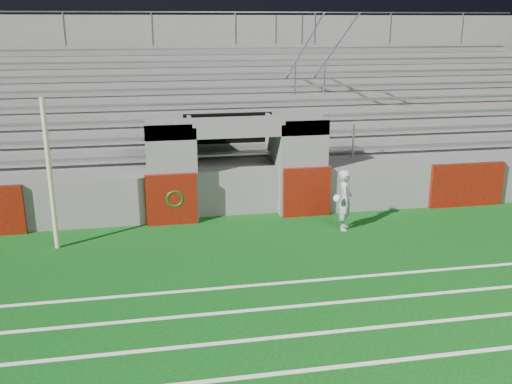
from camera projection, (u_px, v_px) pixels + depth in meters
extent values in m
plane|color=#0B430F|center=(262.00, 264.00, 12.41)|extent=(90.00, 90.00, 0.00)
cylinder|color=beige|center=(50.00, 175.00, 12.81)|extent=(0.11, 0.11, 3.51)
cube|color=white|center=(313.00, 370.00, 8.65)|extent=(28.00, 0.09, 0.01)
cube|color=white|center=(297.00, 335.00, 9.59)|extent=(28.00, 0.09, 0.01)
cube|color=white|center=(283.00, 307.00, 10.53)|extent=(28.00, 0.09, 0.01)
cube|color=white|center=(272.00, 284.00, 11.47)|extent=(28.00, 0.09, 0.01)
cube|color=#615E5C|center=(500.00, 181.00, 16.58)|extent=(10.60, 0.35, 1.25)
cube|color=#615E5C|center=(170.00, 171.00, 15.02)|extent=(1.20, 1.00, 2.60)
cube|color=#615E5C|center=(302.00, 164.00, 15.65)|extent=(1.20, 1.00, 2.60)
cube|color=black|center=(228.00, 155.00, 16.95)|extent=(2.60, 0.20, 2.50)
cube|color=#615E5C|center=(193.00, 166.00, 15.71)|extent=(0.10, 2.20, 2.50)
cube|color=#615E5C|center=(274.00, 162.00, 16.12)|extent=(0.10, 2.20, 2.50)
cube|color=#615E5C|center=(237.00, 127.00, 15.02)|extent=(4.80, 1.00, 0.40)
cube|color=#615E5C|center=(219.00, 144.00, 19.00)|extent=(26.00, 8.00, 0.20)
cube|color=#615E5C|center=(220.00, 162.00, 19.18)|extent=(26.00, 8.00, 1.05)
cube|color=#500F06|center=(172.00, 199.00, 14.67)|extent=(1.30, 0.15, 1.35)
cube|color=#500F06|center=(307.00, 192.00, 15.31)|extent=(1.30, 0.15, 1.35)
cube|color=#500F06|center=(467.00, 185.00, 16.15)|extent=(2.20, 0.15, 1.25)
cube|color=gray|center=(232.00, 154.00, 16.16)|extent=(23.00, 0.28, 0.06)
cube|color=#615E5C|center=(228.00, 148.00, 16.96)|extent=(24.00, 0.75, 0.38)
cube|color=gray|center=(228.00, 136.00, 16.75)|extent=(23.00, 0.28, 0.06)
cube|color=#615E5C|center=(225.00, 137.00, 17.62)|extent=(24.00, 0.75, 0.76)
cube|color=gray|center=(225.00, 119.00, 17.35)|extent=(23.00, 0.28, 0.06)
cube|color=#615E5C|center=(221.00, 127.00, 18.27)|extent=(24.00, 0.75, 1.14)
cube|color=gray|center=(221.00, 103.00, 17.95)|extent=(23.00, 0.28, 0.06)
cube|color=#615E5C|center=(218.00, 117.00, 18.92)|extent=(24.00, 0.75, 1.52)
cube|color=gray|center=(218.00, 88.00, 18.54)|extent=(23.00, 0.28, 0.06)
cube|color=#615E5C|center=(216.00, 108.00, 19.57)|extent=(24.00, 0.75, 1.90)
cube|color=gray|center=(215.00, 74.00, 19.14)|extent=(23.00, 0.28, 0.06)
cube|color=#615E5C|center=(213.00, 100.00, 20.22)|extent=(24.00, 0.75, 2.28)
cube|color=gray|center=(212.00, 61.00, 19.73)|extent=(23.00, 0.28, 0.06)
cube|color=#615E5C|center=(211.00, 92.00, 20.87)|extent=(24.00, 0.75, 2.66)
cube|color=gray|center=(210.00, 49.00, 20.33)|extent=(23.00, 0.28, 0.06)
cube|color=#615E5C|center=(209.00, 88.00, 21.49)|extent=(26.00, 0.60, 5.29)
cylinder|color=#A5A8AD|center=(320.00, 143.00, 16.26)|extent=(0.05, 0.05, 1.00)
cylinder|color=#A5A8AD|center=(295.00, 79.00, 18.64)|extent=(0.05, 0.05, 1.00)
cylinder|color=#A5A8AD|center=(276.00, 29.00, 21.03)|extent=(0.05, 0.05, 1.00)
cylinder|color=#A5A8AD|center=(295.00, 63.00, 18.50)|extent=(0.05, 6.02, 3.08)
cylinder|color=#A5A8AD|center=(353.00, 141.00, 16.43)|extent=(0.05, 0.05, 1.00)
cylinder|color=#A5A8AD|center=(324.00, 78.00, 18.82)|extent=(0.05, 0.05, 1.00)
cylinder|color=#A5A8AD|center=(302.00, 29.00, 21.21)|extent=(0.05, 0.05, 1.00)
cylinder|color=#A5A8AD|center=(325.00, 63.00, 18.68)|extent=(0.05, 6.02, 3.08)
cylinder|color=#A5A8AD|center=(64.00, 28.00, 19.69)|extent=(0.05, 0.05, 1.10)
cylinder|color=#A5A8AD|center=(152.00, 28.00, 20.22)|extent=(0.05, 0.05, 1.10)
cylinder|color=#A5A8AD|center=(235.00, 28.00, 20.75)|extent=(0.05, 0.05, 1.10)
cylinder|color=#A5A8AD|center=(315.00, 28.00, 21.28)|extent=(0.05, 0.05, 1.10)
cylinder|color=#A5A8AD|center=(390.00, 28.00, 21.81)|extent=(0.05, 0.05, 1.10)
cylinder|color=#A5A8AD|center=(462.00, 27.00, 22.34)|extent=(0.05, 0.05, 1.10)
cylinder|color=#A5A8AD|center=(208.00, 12.00, 20.42)|extent=(24.00, 0.05, 0.05)
imported|color=#ABB0B5|center=(345.00, 200.00, 14.30)|extent=(0.55, 0.66, 1.55)
sphere|color=white|center=(337.00, 198.00, 13.96)|extent=(0.20, 0.20, 0.20)
torus|color=#0C4016|center=(175.00, 198.00, 14.69)|extent=(0.58, 0.11, 0.58)
torus|color=#0F450D|center=(175.00, 199.00, 14.64)|extent=(0.48, 0.09, 0.48)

